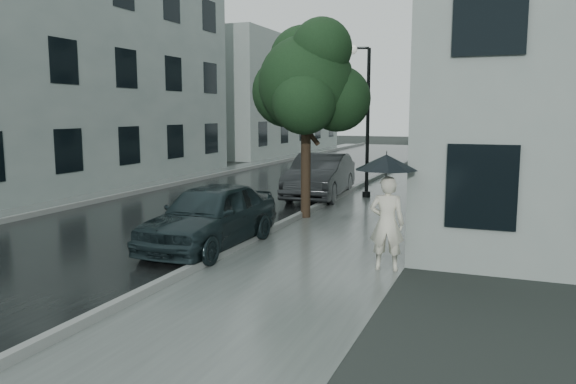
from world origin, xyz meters
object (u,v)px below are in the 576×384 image
at_px(car_near, 210,215).
at_px(car_far, 320,176).
at_px(street_tree, 307,83).
at_px(lamp_post, 363,111).
at_px(pedestrian, 387,223).

bearing_deg(car_near, car_far, 90.88).
bearing_deg(street_tree, car_far, 102.10).
bearing_deg(car_far, lamp_post, 23.49).
bearing_deg(street_tree, pedestrian, -55.26).
bearing_deg(pedestrian, car_far, -70.41).
xyz_separation_m(pedestrian, street_tree, (-3.15, 4.54, 2.82)).
distance_m(lamp_post, car_far, 2.63).
relative_size(lamp_post, car_near, 1.26).
xyz_separation_m(street_tree, lamp_post, (0.55, 4.18, -0.76)).
bearing_deg(car_far, pedestrian, -68.47).
bearing_deg(pedestrian, car_near, -12.15).
height_order(street_tree, car_near, street_tree).
bearing_deg(lamp_post, car_far, -167.35).
xyz_separation_m(pedestrian, lamp_post, (-2.60, 8.73, 2.06)).
relative_size(lamp_post, car_far, 1.13).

